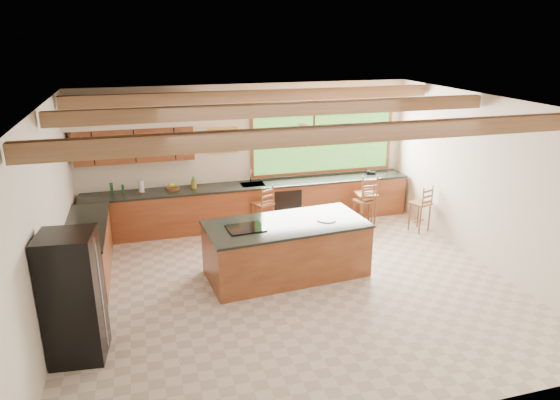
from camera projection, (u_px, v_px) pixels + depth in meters
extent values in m
plane|color=beige|center=(293.00, 286.00, 8.32)|extent=(7.20, 7.20, 0.00)
cube|color=beige|center=(249.00, 154.00, 10.80)|extent=(7.20, 0.04, 3.00)
cube|color=beige|center=(392.00, 304.00, 4.88)|extent=(7.20, 0.04, 3.00)
cube|color=beige|center=(46.00, 224.00, 6.91)|extent=(0.04, 6.50, 3.00)
cube|color=beige|center=(488.00, 183.00, 8.77)|extent=(0.04, 6.50, 3.00)
cube|color=#9D684E|center=(294.00, 105.00, 7.36)|extent=(7.20, 6.50, 0.04)
cube|color=#966C4B|center=(334.00, 135.00, 5.94)|extent=(7.10, 0.15, 0.22)
cube|color=#966C4B|center=(285.00, 109.00, 7.86)|extent=(7.10, 0.15, 0.22)
cube|color=#966C4B|center=(258.00, 96.00, 9.50)|extent=(7.10, 0.15, 0.22)
cube|color=brown|center=(135.00, 144.00, 9.89)|extent=(2.30, 0.35, 0.70)
cube|color=beige|center=(132.00, 115.00, 9.63)|extent=(2.60, 0.50, 0.48)
cylinder|color=#FFEABF|center=(95.00, 128.00, 9.53)|extent=(0.10, 0.10, 0.01)
cylinder|color=#FFEABF|center=(169.00, 125.00, 9.89)|extent=(0.10, 0.10, 0.01)
cube|color=#63A93C|center=(323.00, 142.00, 11.16)|extent=(3.20, 0.04, 1.30)
cube|color=gold|center=(223.00, 140.00, 10.52)|extent=(0.64, 0.03, 0.54)
cube|color=#437959|center=(223.00, 140.00, 10.50)|extent=(0.54, 0.01, 0.44)
cube|color=brown|center=(253.00, 205.00, 10.83)|extent=(7.00, 0.65, 0.88)
cube|color=black|center=(253.00, 185.00, 10.68)|extent=(7.04, 0.69, 0.04)
cube|color=brown|center=(88.00, 251.00, 8.57)|extent=(0.65, 2.35, 0.88)
cube|color=black|center=(85.00, 227.00, 8.42)|extent=(0.69, 2.39, 0.04)
cube|color=black|center=(288.00, 208.00, 10.72)|extent=(0.60, 0.02, 0.78)
cube|color=silver|center=(253.00, 185.00, 10.68)|extent=(0.50, 0.38, 0.03)
cylinder|color=silver|center=(250.00, 175.00, 10.81)|extent=(0.03, 0.03, 0.30)
cylinder|color=silver|center=(251.00, 170.00, 10.68)|extent=(0.03, 0.20, 0.03)
cylinder|color=silver|center=(141.00, 186.00, 10.10)|extent=(0.10, 0.10, 0.26)
cylinder|color=#1C4622|center=(112.00, 188.00, 10.03)|extent=(0.06, 0.06, 0.22)
cylinder|color=#1C4622|center=(123.00, 189.00, 10.02)|extent=(0.05, 0.05, 0.19)
cube|color=black|center=(371.00, 172.00, 11.43)|extent=(0.23, 0.20, 0.09)
cube|color=brown|center=(286.00, 250.00, 8.59)|extent=(2.77, 1.46, 0.91)
cube|color=black|center=(286.00, 224.00, 8.44)|extent=(2.82, 1.51, 0.04)
cube|color=black|center=(246.00, 228.00, 8.19)|extent=(0.64, 0.52, 0.02)
cylinder|color=silver|center=(326.00, 220.00, 8.58)|extent=(0.33, 0.33, 0.02)
cube|color=black|center=(73.00, 297.00, 6.26)|extent=(0.73, 0.71, 1.71)
cube|color=silver|center=(101.00, 294.00, 6.35)|extent=(0.02, 0.05, 1.57)
cube|color=brown|center=(263.00, 203.00, 10.38)|extent=(0.49, 0.49, 0.04)
cylinder|color=brown|center=(258.00, 221.00, 10.31)|extent=(0.04, 0.04, 0.61)
cylinder|color=brown|center=(271.00, 220.00, 10.39)|extent=(0.04, 0.04, 0.61)
cylinder|color=brown|center=(254.00, 216.00, 10.58)|extent=(0.04, 0.04, 0.61)
cylinder|color=brown|center=(268.00, 215.00, 10.65)|extent=(0.04, 0.04, 0.61)
cube|color=brown|center=(363.00, 201.00, 10.65)|extent=(0.43, 0.43, 0.04)
cylinder|color=brown|center=(359.00, 217.00, 10.58)|extent=(0.03, 0.03, 0.58)
cylinder|color=brown|center=(371.00, 216.00, 10.66)|extent=(0.03, 0.03, 0.58)
cylinder|color=brown|center=(354.00, 213.00, 10.84)|extent=(0.03, 0.03, 0.58)
cylinder|color=brown|center=(366.00, 211.00, 10.91)|extent=(0.03, 0.03, 0.58)
cube|color=brown|center=(366.00, 194.00, 10.73)|extent=(0.44, 0.44, 0.04)
cylinder|color=brown|center=(361.00, 213.00, 10.66)|extent=(0.04, 0.04, 0.68)
cylinder|color=brown|center=(375.00, 212.00, 10.74)|extent=(0.04, 0.04, 0.68)
cylinder|color=brown|center=(355.00, 208.00, 10.96)|extent=(0.04, 0.04, 0.68)
cylinder|color=brown|center=(369.00, 207.00, 11.04)|extent=(0.04, 0.04, 0.68)
cube|color=brown|center=(421.00, 203.00, 10.44)|extent=(0.46, 0.46, 0.04)
cylinder|color=brown|center=(417.00, 220.00, 10.37)|extent=(0.03, 0.03, 0.59)
cylinder|color=brown|center=(429.00, 219.00, 10.44)|extent=(0.03, 0.03, 0.59)
cylinder|color=brown|center=(410.00, 216.00, 10.63)|extent=(0.03, 0.03, 0.59)
cylinder|color=brown|center=(422.00, 214.00, 10.71)|extent=(0.03, 0.03, 0.59)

